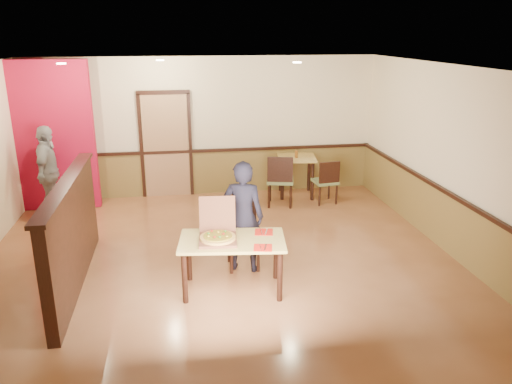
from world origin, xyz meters
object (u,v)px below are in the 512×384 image
pizza_box (218,235)px  condiment (296,154)px  side_chair_left (280,179)px  passerby (49,173)px  side_chair_right (326,180)px  main_table (232,247)px  side_table (296,165)px  diner_chair (243,232)px  diner (243,217)px

pizza_box → condiment: bearing=67.2°
side_chair_left → passerby: (-4.22, 0.06, 0.29)m
side_chair_right → pizza_box: size_ratio=1.48×
passerby → condiment: (4.67, 0.49, 0.04)m
main_table → side_table: 4.17m
side_chair_left → passerby: passerby is taller
main_table → condiment: 4.10m
diner_chair → side_chair_left: (1.06, 2.43, 0.05)m
side_chair_left → main_table: bearing=81.1°
side_table → condiment: 0.27m
side_chair_right → pizza_box: bearing=45.6°
side_chair_right → side_table: (-0.46, 0.61, 0.16)m
side_table → pizza_box: pizza_box is taller
side_chair_left → side_chair_right: 0.93m
main_table → pizza_box: size_ratio=2.41×
side_chair_right → side_table: size_ratio=1.01×
passerby → pizza_box: 4.21m
side_table → diner_chair: bearing=-116.6°
side_table → pizza_box: (-1.94, -3.75, 0.15)m
diner_chair → pizza_box: (-0.41, -0.70, 0.28)m
passerby → diner_chair: bearing=-127.5°
diner_chair → passerby: bearing=142.5°
main_table → passerby: size_ratio=0.84×
diner_chair → side_chair_right: bearing=51.5°
diner → diner_chair: bearing=-75.6°
diner_chair → side_table: diner_chair is taller
side_chair_right → pizza_box: 3.96m
diner → condiment: diner is taller
diner → pizza_box: size_ratio=2.70×
passerby → condiment: size_ratio=11.60×
main_table → side_table: side_table is taller
side_chair_right → diner: diner is taller
condiment → pizza_box: bearing=-117.5°
side_table → diner: size_ratio=0.54×
main_table → diner_chair: (0.23, 0.72, -0.11)m
diner_chair → diner: bearing=-93.3°
pizza_box → condiment: (1.92, 3.68, 0.11)m
diner_chair → condiment: bearing=63.9°
diner_chair → side_chair_left: side_chair_left is taller
passerby → condiment: passerby is taller
side_chair_right → diner: (-2.00, -2.58, 0.32)m
side_table → diner: bearing=-115.7°
side_chair_left → side_chair_right: side_chair_left is taller
pizza_box → condiment: size_ratio=4.06×
main_table → side_chair_left: (1.29, 3.15, -0.06)m
main_table → pizza_box: bearing=179.6°
main_table → diner_chair: bearing=79.2°
side_table → side_chair_right: bearing=-53.3°
main_table → condiment: condiment is taller
side_chair_left → side_chair_right: size_ratio=1.16×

